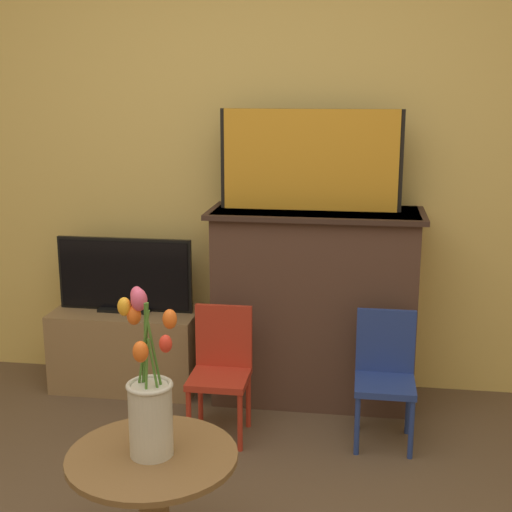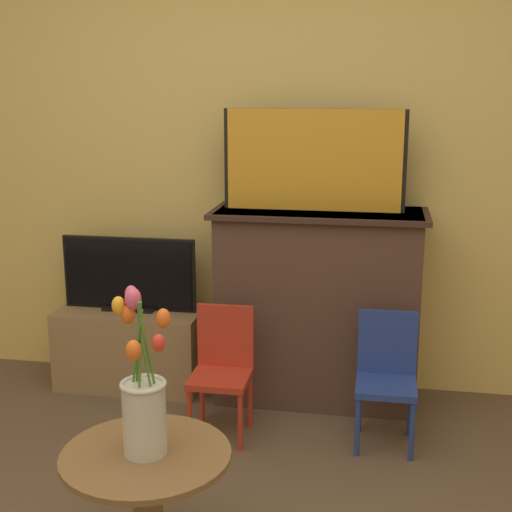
{
  "view_description": "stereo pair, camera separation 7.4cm",
  "coord_description": "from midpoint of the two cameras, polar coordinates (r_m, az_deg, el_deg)",
  "views": [
    {
      "loc": [
        0.57,
        -1.59,
        1.6
      ],
      "look_at": [
        0.14,
        1.24,
        0.91
      ],
      "focal_mm": 50.0,
      "sensor_mm": 36.0,
      "label": 1
    },
    {
      "loc": [
        0.64,
        -1.57,
        1.6
      ],
      "look_at": [
        0.14,
        1.24,
        0.91
      ],
      "focal_mm": 50.0,
      "sensor_mm": 36.0,
      "label": 2
    }
  ],
  "objects": [
    {
      "name": "vase_tulips",
      "position": [
        2.29,
        -9.45,
        -11.42
      ],
      "size": [
        0.19,
        0.18,
        0.53
      ],
      "color": "beige",
      "rests_on": "side_table"
    },
    {
      "name": "wall_back",
      "position": [
        3.77,
        -0.64,
        9.76
      ],
      "size": [
        8.0,
        0.06,
        2.7
      ],
      "color": "#E0BC66",
      "rests_on": "ground"
    },
    {
      "name": "fireplace_mantel",
      "position": [
        3.65,
        4.12,
        -3.82
      ],
      "size": [
        1.06,
        0.44,
        0.99
      ],
      "color": "#4C3328",
      "rests_on": "ground"
    },
    {
      "name": "tv_monitor",
      "position": [
        3.83,
        -11.01,
        -1.58
      ],
      "size": [
        0.72,
        0.12,
        0.39
      ],
      "color": "black",
      "rests_on": "tv_stand"
    },
    {
      "name": "painting",
      "position": [
        3.51,
        3.77,
        7.66
      ],
      "size": [
        0.89,
        0.03,
        0.49
      ],
      "color": "black",
      "rests_on": "fireplace_mantel"
    },
    {
      "name": "side_table",
      "position": [
        2.45,
        -9.09,
        -18.61
      ],
      "size": [
        0.55,
        0.55,
        0.46
      ],
      "color": "brown",
      "rests_on": "ground"
    },
    {
      "name": "chair_blue",
      "position": [
        3.32,
        9.64,
        -9.04
      ],
      "size": [
        0.27,
        0.27,
        0.6
      ],
      "color": "navy",
      "rests_on": "ground"
    },
    {
      "name": "tv_stand",
      "position": [
        3.95,
        -10.77,
        -7.25
      ],
      "size": [
        0.77,
        0.38,
        0.43
      ],
      "color": "olive",
      "rests_on": "ground"
    },
    {
      "name": "chair_red",
      "position": [
        3.34,
        -3.45,
        -8.7
      ],
      "size": [
        0.27,
        0.27,
        0.6
      ],
      "color": "#B22D1E",
      "rests_on": "ground"
    }
  ]
}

